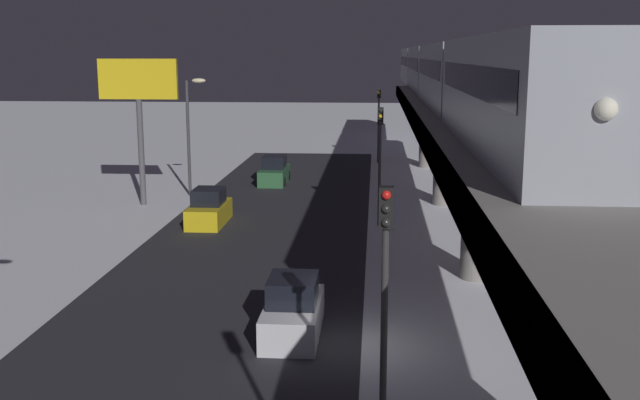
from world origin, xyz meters
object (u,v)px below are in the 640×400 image
Objects in this scene: sedan_yellow at (209,210)px; traffic_light_mid at (380,149)px; sedan_green at (274,172)px; subway_train at (440,70)px; traffic_light_near at (385,286)px; commercial_billboard at (139,94)px; sedan_white at (293,311)px; traffic_light_far at (379,114)px.

traffic_light_mid is at bearing -178.01° from sedan_yellow.
sedan_yellow is (1.80, 13.40, 0.01)m from sedan_green.
subway_train is at bearing -138.20° from sedan_yellow.
subway_train is 11.57× the size of traffic_light_mid.
sedan_yellow is 0.65× the size of traffic_light_near.
sedan_yellow is 0.65× the size of traffic_light_mid.
subway_train reaches higher than sedan_yellow.
commercial_billboard reaches higher than sedan_green.
sedan_white is 24.61m from commercial_billboard.
commercial_billboard is (18.56, 7.03, -1.26)m from subway_train.
sedan_green is 0.73× the size of traffic_light_near.
traffic_light_near reaches higher than sedan_white.
traffic_light_mid is 1.00× the size of traffic_light_far.
sedan_white is 0.65× the size of traffic_light_mid.
traffic_light_far is at bearing -90.00° from traffic_light_near.
traffic_light_far is at bearing -124.65° from sedan_green.
traffic_light_far is 0.72× the size of commercial_billboard.
sedan_white is at bearing 111.87° from sedan_yellow.
commercial_billboard is at bearing 119.15° from sedan_white.
sedan_green is at bearing -129.54° from commercial_billboard.
subway_train is 12.89m from traffic_light_mid.
traffic_light_mid is (0.00, -23.93, 0.00)m from traffic_light_near.
sedan_yellow is 26.20m from traffic_light_far.
traffic_light_far is 24.34m from commercial_billboard.
traffic_light_far is at bearing 85.87° from sedan_white.
sedan_yellow is 0.65× the size of traffic_light_far.
traffic_light_mid is (-2.90, -16.26, 3.40)m from sedan_white.
traffic_light_near and traffic_light_far have the same top height.
sedan_white is 40.44m from traffic_light_far.
sedan_yellow is at bearing 69.02° from traffic_light_far.
traffic_light_far is (-7.50, -10.85, 3.41)m from sedan_green.
sedan_green is 13.52m from sedan_yellow.
commercial_billboard is (5.22, -4.90, 6.03)m from sedan_yellow.
traffic_light_near is (-7.50, 37.01, 3.41)m from sedan_green.
sedan_yellow is 1.00× the size of sedan_white.
subway_train is 19.32m from sedan_yellow.
traffic_light_far is at bearing -110.98° from sedan_yellow.
sedan_white is at bearing 119.15° from commercial_billboard.
sedan_yellow is 9.36m from commercial_billboard.
traffic_light_near is at bearing 90.00° from traffic_light_far.
commercial_billboard reaches higher than traffic_light_mid.
commercial_billboard is (14.52, -28.50, 2.63)m from traffic_light_near.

